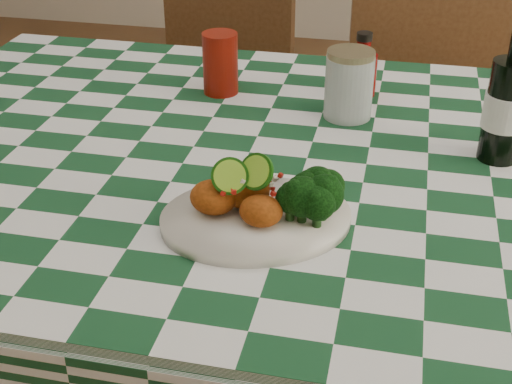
% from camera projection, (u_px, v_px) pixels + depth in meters
% --- Properties ---
extents(dining_table, '(1.66, 1.06, 0.79)m').
position_uv_depth(dining_table, '(300.00, 331.00, 1.43)').
color(dining_table, '#164424').
rests_on(dining_table, ground).
extents(plate, '(0.34, 0.31, 0.02)m').
position_uv_depth(plate, '(256.00, 219.00, 1.05)').
color(plate, silver).
rests_on(plate, dining_table).
extents(fried_chicken_pile, '(0.13, 0.10, 0.08)m').
position_uv_depth(fried_chicken_pile, '(247.00, 188.00, 1.03)').
color(fried_chicken_pile, '#AC4710').
rests_on(fried_chicken_pile, plate).
extents(broccoli_side, '(0.09, 0.09, 0.07)m').
position_uv_depth(broccoli_side, '(310.00, 196.00, 1.02)').
color(broccoli_side, black).
rests_on(broccoli_side, plate).
extents(red_tumbler, '(0.08, 0.08, 0.13)m').
position_uv_depth(red_tumbler, '(220.00, 63.00, 1.46)').
color(red_tumbler, maroon).
rests_on(red_tumbler, dining_table).
extents(ketchup_bottle, '(0.06, 0.06, 0.13)m').
position_uv_depth(ketchup_bottle, '(362.00, 64.00, 1.45)').
color(ketchup_bottle, '#700705').
rests_on(ketchup_bottle, dining_table).
extents(mason_jar, '(0.11, 0.11, 0.13)m').
position_uv_depth(mason_jar, '(349.00, 84.00, 1.35)').
color(mason_jar, '#B2BCBA').
rests_on(mason_jar, dining_table).
extents(beer_bottle, '(0.09, 0.09, 0.25)m').
position_uv_depth(beer_bottle, '(509.00, 92.00, 1.17)').
color(beer_bottle, black).
rests_on(beer_bottle, dining_table).
extents(wooden_chair_left, '(0.45, 0.46, 0.87)m').
position_uv_depth(wooden_chair_left, '(208.00, 139.00, 2.09)').
color(wooden_chair_left, '#472814').
rests_on(wooden_chair_left, ground).
extents(wooden_chair_right, '(0.50, 0.51, 0.96)m').
position_uv_depth(wooden_chair_right, '(427.00, 151.00, 1.93)').
color(wooden_chair_right, '#472814').
rests_on(wooden_chair_right, ground).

